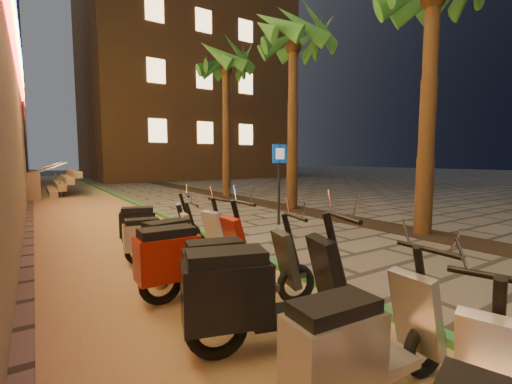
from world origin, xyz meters
TOP-DOWN VIEW (x-y plane):
  - ground at (0.00, 0.00)m, footprint 120.00×120.00m
  - parking_strip at (-2.60, 10.00)m, footprint 3.40×60.00m
  - green_curb at (-0.90, 10.00)m, footprint 0.18×60.00m
  - planting_strip at (3.60, 5.00)m, footprint 1.20×40.00m
  - apartment_block at (9.00, 32.00)m, footprint 18.00×16.06m
  - palm_c at (3.60, 7.00)m, footprint 2.97×3.02m
  - palm_d at (3.60, 12.00)m, footprint 2.97×3.02m
  - pedestrian_sign at (1.39, 4.84)m, footprint 0.50×0.10m
  - scooter_4 at (-2.34, -1.09)m, footprint 1.61×0.56m
  - scooter_5 at (-2.56, -0.09)m, footprint 1.84×0.97m
  - scooter_6 at (-2.31, 0.73)m, footprint 1.65×0.78m
  - scooter_7 at (-2.61, 1.44)m, footprint 1.77×0.62m
  - scooter_8 at (-2.39, 2.28)m, footprint 1.67×0.80m
  - scooter_9 at (-2.50, 3.21)m, footprint 1.48×0.60m
  - scooter_10 at (-2.31, 4.18)m, footprint 1.57×0.83m

SIDE VIEW (x-z plane):
  - ground at x=0.00m, z-range 0.00..0.00m
  - parking_strip at x=-2.60m, z-range 0.00..0.01m
  - planting_strip at x=3.60m, z-range 0.00..0.02m
  - green_curb at x=-0.90m, z-range 0.00..0.10m
  - scooter_9 at x=-2.50m, z-range -0.07..0.97m
  - scooter_10 at x=-2.31m, z-range -0.07..1.04m
  - scooter_4 at x=-2.34m, z-range -0.07..1.06m
  - scooter_6 at x=-2.31m, z-range -0.08..1.08m
  - scooter_8 at x=-2.39m, z-range -0.08..1.10m
  - scooter_7 at x=-2.61m, z-range -0.08..1.17m
  - scooter_5 at x=-2.56m, z-range -0.09..1.22m
  - pedestrian_sign at x=1.39m, z-range 0.33..2.60m
  - palm_c at x=3.60m, z-range 2.27..9.18m
  - palm_d at x=3.60m, z-range 2.36..9.53m
  - apartment_block at x=9.00m, z-range 0.00..25.00m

